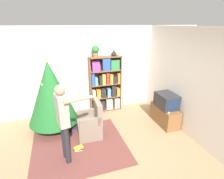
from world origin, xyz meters
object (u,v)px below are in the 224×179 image
at_px(christmas_tree, 51,93).
at_px(table_lamp, 114,52).
at_px(standing_person, 63,118).
at_px(potted_plant, 95,50).
at_px(bookshelf, 106,85).
at_px(television, 167,101).
at_px(armchair, 91,124).

relative_size(christmas_tree, table_lamp, 9.49).
distance_m(standing_person, potted_plant, 2.39).
distance_m(bookshelf, potted_plant, 1.11).
relative_size(television, armchair, 0.65).
bearing_deg(television, christmas_tree, 165.89).
height_order(standing_person, table_lamp, table_lamp).
distance_m(potted_plant, table_lamp, 0.56).
distance_m(television, armchair, 2.11).
bearing_deg(bookshelf, potted_plant, 178.59).
bearing_deg(christmas_tree, television, -14.11).
xyz_separation_m(bookshelf, table_lamp, (0.27, 0.01, 0.99)).
distance_m(bookshelf, standing_person, 2.35).
distance_m(armchair, table_lamp, 2.21).
xyz_separation_m(television, christmas_tree, (-2.93, 0.74, 0.32)).
xyz_separation_m(television, armchair, (-2.08, 0.08, -0.38)).
height_order(bookshelf, armchair, bookshelf).
relative_size(standing_person, table_lamp, 8.23).
xyz_separation_m(christmas_tree, standing_person, (0.22, -1.32, -0.04)).
bearing_deg(standing_person, television, 89.95).
height_order(television, potted_plant, potted_plant).
bearing_deg(television, bookshelf, 135.41).
relative_size(armchair, table_lamp, 4.60).
height_order(potted_plant, table_lamp, potted_plant).
bearing_deg(christmas_tree, armchair, -37.74).
bearing_deg(christmas_tree, bookshelf, 19.81).
relative_size(television, standing_person, 0.36).
distance_m(christmas_tree, potted_plant, 1.70).
bearing_deg(armchair, television, 89.93).
bearing_deg(bookshelf, television, -44.59).
bearing_deg(potted_plant, table_lamp, -0.00).
relative_size(standing_person, potted_plant, 5.00).
relative_size(television, potted_plant, 1.81).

